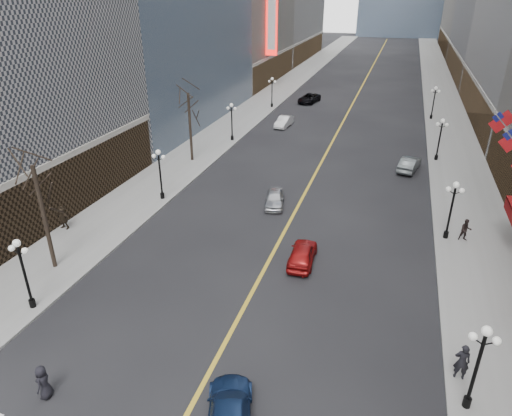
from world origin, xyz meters
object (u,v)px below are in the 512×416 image
Objects in this scene: ped_ne_corner at (462,362)px; streetlamp_east_1 at (452,204)px; streetlamp_west_3 at (272,89)px; car_sb_mid at (302,254)px; streetlamp_west_2 at (232,118)px; car_sb_far at (409,164)px; streetlamp_east_0 at (479,360)px; car_sb_near at (229,414)px; car_nb_mid at (284,122)px; streetlamp_east_2 at (440,135)px; streetlamp_east_3 at (434,99)px; car_nb_far at (309,98)px; streetlamp_west_1 at (160,169)px; streetlamp_west_0 at (23,267)px; car_nb_near at (275,198)px.

streetlamp_east_1 is at bearing -91.00° from ped_ne_corner.
car_sb_mid is (14.03, -42.37, -2.19)m from streetlamp_west_3.
streetlamp_west_2 reaches higher than car_sb_far.
streetlamp_east_0 is 0.94× the size of car_sb_near.
streetlamp_east_0 is 1.06× the size of car_nb_mid.
streetlamp_east_0 reaches higher than car_sb_mid.
ped_ne_corner is (9.60, 5.70, 0.44)m from car_sb_near.
ped_ne_corner is at bearing -90.35° from streetlamp_east_2.
ped_ne_corner is at bearing -90.23° from streetlamp_east_3.
ped_ne_corner is at bearing -61.11° from car_nb_far.
streetlamp_east_3 is at bearing 56.75° from streetlamp_west_1.
streetlamp_east_2 is at bearing -40.65° from car_nb_far.
car_nb_far is at bearing 108.13° from streetlamp_east_0.
streetlamp_east_2 is at bearing -37.33° from streetlamp_west_3.
streetlamp_west_0 is 1.06× the size of car_nb_mid.
car_nb_far is (0.39, 15.09, 0.03)m from car_nb_mid.
car_nb_near is 9.27m from car_sb_mid.
car_sb_near is 11.17m from ped_ne_corner.
streetlamp_west_1 is 0.94× the size of car_sb_near.
car_nb_mid is 33.86m from car_sb_mid.
ped_ne_corner is (-0.20, 1.70, -1.76)m from streetlamp_east_0.
streetlamp_east_0 is 34.00m from streetlamp_east_2.
streetlamp_east_1 is 32.44m from car_nb_mid.
streetlamp_west_3 is at bearing 114.41° from streetlamp_east_0.
streetlamp_east_3 and streetlamp_west_2 have the same top height.
streetlamp_west_1 is 24.40m from car_sb_near.
streetlamp_west_2 is 1.02× the size of car_sb_far.
streetlamp_east_3 is 1.00× the size of streetlamp_west_1.
streetlamp_east_0 is at bearing -90.00° from streetlamp_east_1.
ped_ne_corner is at bearing -31.43° from streetlamp_west_1.
streetlamp_east_3 is 0.94× the size of car_sb_near.
streetlamp_west_1 is 25.19m from car_sb_far.
ped_ne_corner reaches higher than car_nb_near.
streetlamp_east_1 is 1.00× the size of streetlamp_west_3.
streetlamp_east_0 is 16.00m from streetlamp_east_1.
streetlamp_west_0 is at bearing -124.77° from streetlamp_east_2.
streetlamp_east_1 is 14.49m from car_sb_far.
streetlamp_east_0 and streetlamp_west_1 have the same top height.
car_nb_near is (-13.80, -16.12, -2.24)m from streetlamp_east_2.
car_nb_near is at bearing -130.56° from streetlamp_east_2.
car_sb_near is at bearing -55.39° from streetlamp_west_1.
car_sb_far is at bearing -125.31° from streetlamp_east_2.
streetlamp_west_3 reaches higher than car_nb_near.
streetlamp_west_1 is 1.02× the size of car_sb_far.
streetlamp_east_1 is 18.00m from streetlamp_east_2.
car_nb_far is (-18.73, 5.20, -2.17)m from streetlamp_east_3.
streetlamp_west_3 is 11.08m from car_nb_mid.
streetlamp_west_0 is 1.00× the size of streetlamp_west_2.
car_sb_far is at bearing -97.27° from streetlamp_east_3.
streetlamp_east_3 is at bearing 32.20° from car_nb_mid.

